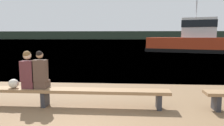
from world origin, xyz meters
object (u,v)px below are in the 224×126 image
bench_main (45,92)px  person_left (28,72)px  shopping_bag (14,84)px  tugboat_red (195,41)px  person_right (41,73)px

bench_main → person_left: size_ratio=6.56×
bench_main → shopping_bag: size_ratio=23.95×
person_left → bench_main: bearing=-1.3°
tugboat_red → person_right: bearing=173.2°
person_left → shopping_bag: bearing=-176.8°
person_right → shopping_bag: bearing=-178.1°
bench_main → person_left: 0.71m
bench_main → person_right: bearing=173.1°
person_right → bench_main: bearing=-6.9°
person_left → person_right: (0.35, 0.00, -0.02)m
person_right → tugboat_red: tugboat_red is taller
person_right → shopping_bag: person_right is taller
shopping_bag → person_left: bearing=3.2°
bench_main → person_right: (-0.10, 0.01, 0.52)m
person_left → person_right: bearing=0.3°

